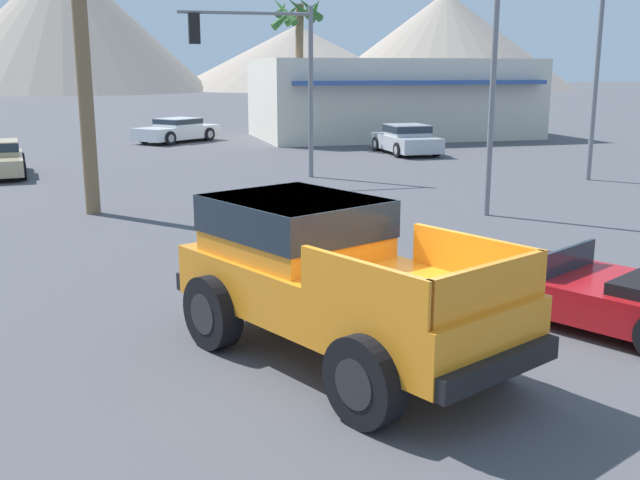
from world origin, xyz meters
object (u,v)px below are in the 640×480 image
(parked_car_white, at_px, (177,130))
(parked_car_silver, at_px, (406,139))
(red_convertible_car, at_px, (597,294))
(traffic_light_crosswalk, at_px, (623,48))
(orange_pickup_truck, at_px, (326,270))
(street_lamp_post, at_px, (496,16))
(traffic_light_main, at_px, (260,58))
(palm_tree_tall, at_px, (298,34))

(parked_car_white, distance_m, parked_car_silver, 11.76)
(red_convertible_car, bearing_deg, traffic_light_crosswalk, 24.24)
(orange_pickup_truck, xyz_separation_m, parked_car_silver, (9.52, 20.95, -0.48))
(traffic_light_crosswalk, bearing_deg, orange_pickup_truck, -48.12)
(red_convertible_car, height_order, street_lamp_post, street_lamp_post)
(traffic_light_main, bearing_deg, traffic_light_crosswalk, 157.33)
(traffic_light_main, relative_size, traffic_light_crosswalk, 0.92)
(orange_pickup_truck, distance_m, traffic_light_main, 15.75)
(parked_car_silver, xyz_separation_m, street_lamp_post, (-3.16, -13.18, 4.11))
(street_lamp_post, distance_m, palm_tree_tall, 17.91)
(palm_tree_tall, bearing_deg, red_convertible_car, -94.41)
(traffic_light_crosswalk, distance_m, street_lamp_post, 6.91)
(red_convertible_car, relative_size, parked_car_white, 1.01)
(orange_pickup_truck, height_order, palm_tree_tall, palm_tree_tall)
(parked_car_silver, bearing_deg, traffic_light_main, -142.64)
(traffic_light_main, height_order, traffic_light_crosswalk, traffic_light_crosswalk)
(red_convertible_car, xyz_separation_m, street_lamp_post, (2.30, 7.63, 4.31))
(orange_pickup_truck, height_order, street_lamp_post, street_lamp_post)
(traffic_light_crosswalk, distance_m, palm_tree_tall, 15.93)
(parked_car_white, xyz_separation_m, traffic_light_crosswalk, (11.73, -17.57, 3.53))
(parked_car_white, height_order, parked_car_silver, parked_car_silver)
(parked_car_white, bearing_deg, palm_tree_tall, -159.15)
(orange_pickup_truck, xyz_separation_m, traffic_light_crosswalk, (12.38, 11.10, 3.02))
(parked_car_silver, relative_size, palm_tree_tall, 0.61)
(parked_car_silver, relative_size, traffic_light_main, 0.75)
(parked_car_white, height_order, traffic_light_crosswalk, traffic_light_crosswalk)
(parked_car_silver, height_order, traffic_light_crosswalk, traffic_light_crosswalk)
(traffic_light_main, bearing_deg, parked_car_silver, -142.55)
(street_lamp_post, relative_size, palm_tree_tall, 1.17)
(red_convertible_car, relative_size, traffic_light_main, 0.82)
(red_convertible_car, xyz_separation_m, parked_car_white, (-3.41, 28.53, 0.17))
(traffic_light_main, bearing_deg, parked_car_white, -83.30)
(traffic_light_crosswalk, relative_size, street_lamp_post, 0.76)
(red_convertible_car, distance_m, traffic_light_main, 15.70)
(parked_car_silver, distance_m, traffic_light_main, 9.76)
(red_convertible_car, bearing_deg, orange_pickup_truck, 153.39)
(parked_car_silver, relative_size, street_lamp_post, 0.52)
(parked_car_white, relative_size, street_lamp_post, 0.56)
(parked_car_silver, distance_m, traffic_light_crosswalk, 10.84)
(traffic_light_crosswalk, height_order, street_lamp_post, street_lamp_post)
(orange_pickup_truck, distance_m, street_lamp_post, 10.67)
(orange_pickup_truck, relative_size, palm_tree_tall, 0.77)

